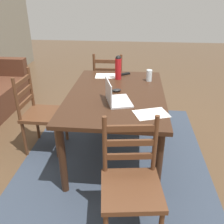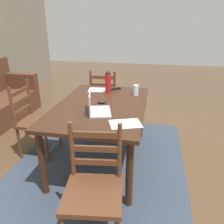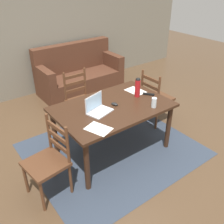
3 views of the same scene
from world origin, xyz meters
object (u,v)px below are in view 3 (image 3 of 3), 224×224
chair_far_head (81,101)px  computer_mouse (114,104)px  couch (79,75)px  laptop (97,108)px  dining_table (113,111)px  chair_right_far (156,98)px  drinking_glass (154,103)px  tv_remote (149,94)px  water_bottle (138,87)px  chair_left_near (48,161)px

chair_far_head → computer_mouse: chair_far_head is taller
couch → laptop: size_ratio=4.88×
dining_table → laptop: (-0.25, -0.00, 0.14)m
chair_right_far → drinking_glass: 0.93m
couch → laptop: bearing=-113.8°
chair_far_head → laptop: bearing=-105.9°
chair_far_head → tv_remote: 1.17m
drinking_glass → chair_right_far: bearing=41.1°
chair_far_head → laptop: size_ratio=2.58×
chair_right_far → laptop: laptop is taller
laptop → dining_table: bearing=0.6°
dining_table → tv_remote: bearing=-4.3°
computer_mouse → tv_remote: computer_mouse is taller
water_bottle → tv_remote: (0.17, -0.06, -0.14)m
chair_far_head → computer_mouse: (0.03, -0.88, 0.31)m
laptop → chair_far_head: bearing=74.1°
chair_left_near → water_bottle: size_ratio=3.23×
dining_table → tv_remote: size_ratio=9.24×
chair_left_near → water_bottle: (1.54, 0.22, 0.44)m
dining_table → water_bottle: size_ratio=5.34×
chair_right_far → chair_left_near: same height
chair_right_far → couch: bearing=100.6°
dining_table → chair_left_near: bearing=-169.5°
chair_left_near → computer_mouse: chair_left_near is taller
computer_mouse → water_bottle: bearing=-17.5°
chair_far_head → couch: couch is taller
laptop → chair_right_far: bearing=8.9°
chair_far_head → computer_mouse: 0.93m
chair_right_far → drinking_glass: chair_right_far is taller
computer_mouse → chair_far_head: bearing=73.0°
chair_far_head → computer_mouse: bearing=-87.8°
couch → computer_mouse: 2.31m
laptop → computer_mouse: laptop is taller
chair_right_far → chair_far_head: (-1.07, 0.68, 0.00)m
dining_table → couch: bearing=72.0°
chair_right_far → computer_mouse: (-1.04, -0.20, 0.31)m
tv_remote → laptop: bearing=140.0°
chair_far_head → couch: (0.71, 1.29, -0.11)m
water_bottle → drinking_glass: water_bottle is taller
chair_right_far → drinking_glass: size_ratio=6.89×
drinking_glass → computer_mouse: bearing=136.9°
laptop → drinking_glass: size_ratio=2.67×
drinking_glass → computer_mouse: size_ratio=1.38×
dining_table → chair_right_far: (1.07, 0.20, -0.20)m
water_bottle → computer_mouse: 0.45m
chair_far_head → tv_remote: size_ratio=5.59×
water_bottle → couch: bearing=83.6°
drinking_glass → computer_mouse: drinking_glass is taller
water_bottle → computer_mouse: bearing=-178.3°
chair_right_far → tv_remote: size_ratio=5.59×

